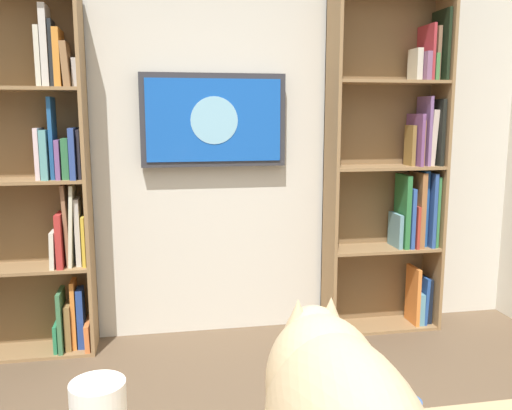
% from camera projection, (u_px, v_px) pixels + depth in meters
% --- Properties ---
extents(wall_back, '(4.52, 0.06, 2.70)m').
position_uv_depth(wall_back, '(204.00, 133.00, 3.54)').
color(wall_back, silver).
rests_on(wall_back, ground).
extents(bookshelf_left, '(0.78, 0.28, 2.24)m').
position_uv_depth(bookshelf_left, '(398.00, 172.00, 3.65)').
color(bookshelf_left, '#937047').
rests_on(bookshelf_left, ground).
extents(bookshelf_right, '(0.94, 0.28, 2.16)m').
position_uv_depth(bookshelf_right, '(28.00, 183.00, 3.23)').
color(bookshelf_right, '#937047').
rests_on(bookshelf_right, ground).
extents(wall_mounted_tv, '(0.93, 0.07, 0.59)m').
position_uv_depth(wall_mounted_tv, '(214.00, 120.00, 3.45)').
color(wall_mounted_tv, '#333338').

